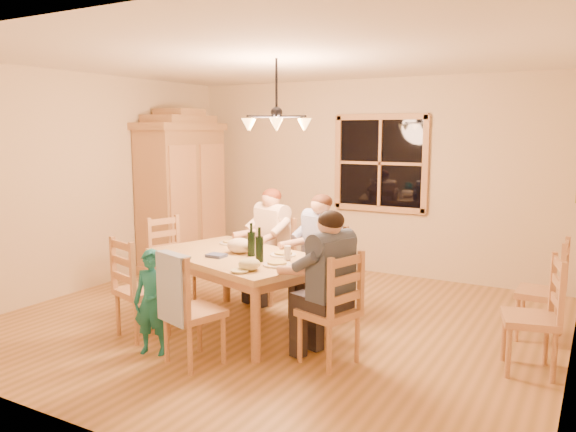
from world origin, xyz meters
The scene contains 31 objects.
floor centered at (0.00, 0.00, 0.00)m, with size 5.50×5.50×0.00m, color olive.
ceiling centered at (0.00, 0.00, 2.70)m, with size 5.50×5.00×0.02m, color white.
wall_back centered at (0.00, 2.50, 1.35)m, with size 5.50×0.02×2.70m, color beige.
wall_left centered at (-2.75, 0.00, 1.35)m, with size 0.02×5.00×2.70m, color beige.
window centered at (0.20, 2.47, 1.55)m, with size 1.30×0.06×1.30m.
chandelier centered at (0.00, 0.00, 2.08)m, with size 0.77×0.68×0.71m.
armoire centered at (-2.42, 1.39, 1.06)m, with size 0.66×1.40×2.30m.
dining_table centered at (-0.25, -0.34, 0.66)m, with size 2.02×1.56×0.76m.
chair_far_left centered at (-0.43, 0.60, 0.30)m, with size 0.54×0.53×0.99m.
chair_far_right centered at (0.32, 0.37, 0.30)m, with size 0.54×0.53×0.99m.
chair_near_left centered at (-0.93, -1.01, 0.30)m, with size 0.54×0.53×0.99m.
chair_near_right centered at (-0.07, -1.27, 0.30)m, with size 0.54×0.53×0.99m.
chair_end_left centered at (-1.44, 0.03, 0.30)m, with size 0.53×0.54×0.99m.
chair_end_right centered at (0.93, -0.70, 0.30)m, with size 0.53×0.54×0.99m.
adult_woman centered at (-0.43, 0.60, 0.84)m, with size 0.49×0.51×0.87m.
adult_plaid_man centered at (0.32, 0.37, 0.84)m, with size 0.49×0.51×0.87m.
adult_slate_man centered at (0.93, -0.70, 0.84)m, with size 0.51×0.49×0.87m.
towel centered at (-0.13, -1.45, 0.70)m, with size 0.38×0.10×0.58m, color #97ACCC.
wine_bottle_a centered at (-0.10, -0.33, 0.93)m, with size 0.08×0.08×0.33m, color black.
wine_bottle_b centered at (0.10, -0.50, 0.93)m, with size 0.08×0.08×0.33m, color black.
plate_woman centered at (-0.62, 0.07, 0.77)m, with size 0.26×0.26×0.02m, color white.
plate_plaid centered at (0.17, -0.17, 0.77)m, with size 0.26×0.26×0.02m, color white.
plate_slate centered at (0.33, -0.56, 0.77)m, with size 0.26×0.26×0.02m, color white.
wine_glass_a centered at (-0.29, -0.02, 0.83)m, with size 0.06×0.06×0.14m, color silver.
wine_glass_b centered at (0.30, -0.32, 0.83)m, with size 0.06×0.06×0.14m, color silver.
cap centered at (0.20, -0.83, 0.82)m, with size 0.20×0.20×0.11m, color #C9C586.
napkin centered at (-0.37, -0.54, 0.78)m, with size 0.18×0.14×0.03m, color #45517E.
cloth_bundle centered at (-0.27, -0.28, 0.84)m, with size 0.28×0.22×0.15m, color beige.
child centered at (-0.53, -1.29, 0.48)m, with size 0.35×0.23×0.95m, color #197073.
chair_spare_front centered at (2.45, -0.05, 0.30)m, with size 0.51×0.53×0.99m.
chair_spare_back centered at (2.45, 0.81, 0.30)m, with size 0.43×0.45×0.99m.
Camera 1 is at (2.90, -4.90, 1.99)m, focal length 35.00 mm.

